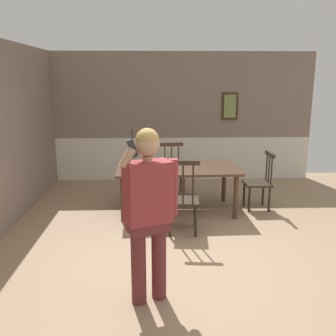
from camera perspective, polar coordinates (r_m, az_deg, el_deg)
ground_plane at (r=4.55m, az=5.34°, el=-13.85°), size 8.26×8.26×0.00m
room_back_partition at (r=7.83m, az=2.14°, el=7.34°), size 5.33×0.17×2.60m
dining_table at (r=5.95m, az=1.42°, el=-0.51°), size 1.92×1.10×0.72m
chair_near_window at (r=5.11m, az=2.27°, el=-4.64°), size 0.46×0.46×1.06m
chair_by_doorway at (r=6.25m, az=13.66°, el=-2.07°), size 0.41×0.41×0.93m
chair_at_table_head at (r=6.87m, az=0.72°, el=-0.31°), size 0.47×0.47×0.93m
person_figure at (r=3.44m, az=-2.91°, el=-5.67°), size 0.53×0.37×1.66m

